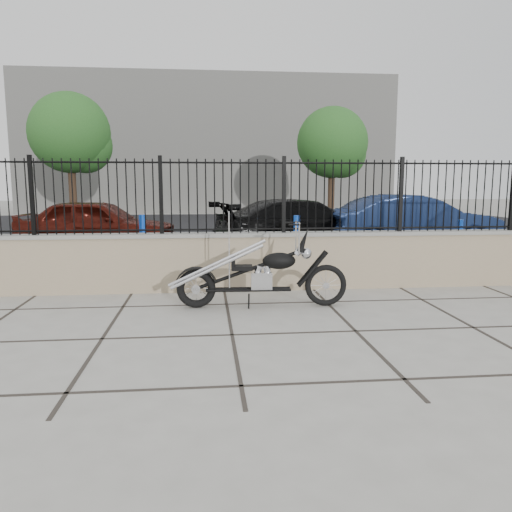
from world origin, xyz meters
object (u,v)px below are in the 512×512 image
object	(u,v)px
car_black	(303,225)
chopper_motorcycle	(258,259)
car_red	(98,225)
car_blue	(413,223)

from	to	relation	value
car_black	chopper_motorcycle	bearing A→B (deg)	146.35
car_red	car_blue	xyz separation A→B (m)	(8.12, -0.72, 0.05)
chopper_motorcycle	car_black	distance (m)	6.05
chopper_motorcycle	car_red	distance (m)	7.10
car_red	car_black	bearing A→B (deg)	-87.34
chopper_motorcycle	car_black	world-z (taller)	chopper_motorcycle
car_red	car_black	distance (m)	5.32
car_blue	chopper_motorcycle	bearing A→B (deg)	137.58
car_black	car_blue	size ratio (longest dim) A/B	1.05
car_red	car_blue	size ratio (longest dim) A/B	0.91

